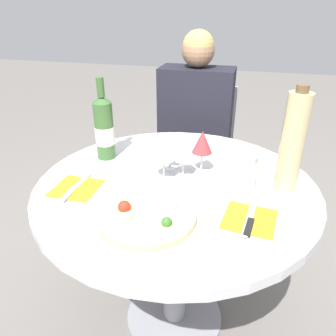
{
  "coord_description": "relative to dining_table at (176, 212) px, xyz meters",
  "views": [
    {
      "loc": [
        0.23,
        -0.99,
        1.29
      ],
      "look_at": [
        -0.01,
        -0.09,
        0.81
      ],
      "focal_mm": 35.0,
      "sensor_mm": 36.0,
      "label": 1
    }
  ],
  "objects": [
    {
      "name": "wine_glass_back_right",
      "position": [
        0.07,
        0.1,
        0.25
      ],
      "size": [
        0.07,
        0.07,
        0.16
      ],
      "color": "silver",
      "rests_on": "dining_table"
    },
    {
      "name": "sugar_shaker",
      "position": [
        0.24,
        -0.01,
        0.2
      ],
      "size": [
        0.06,
        0.06,
        0.14
      ],
      "color": "silver",
      "rests_on": "dining_table"
    },
    {
      "name": "place_setting_right",
      "position": [
        0.26,
        -0.17,
        0.13
      ],
      "size": [
        0.17,
        0.19,
        0.01
      ],
      "color": "yellow",
      "rests_on": "dining_table"
    },
    {
      "name": "wine_glass_center",
      "position": [
        0.01,
        0.06,
        0.23
      ],
      "size": [
        0.08,
        0.08,
        0.14
      ],
      "color": "silver",
      "rests_on": "dining_table"
    },
    {
      "name": "place_setting_left",
      "position": [
        -0.32,
        -0.13,
        0.13
      ],
      "size": [
        0.15,
        0.19,
        0.01
      ],
      "color": "yellow",
      "rests_on": "dining_table"
    },
    {
      "name": "pizza_large",
      "position": [
        -0.03,
        -0.24,
        0.14
      ],
      "size": [
        0.3,
        0.3,
        0.05
      ],
      "color": "#E5C17F",
      "rests_on": "dining_table"
    },
    {
      "name": "dining_table",
      "position": [
        0.0,
        0.0,
        0.0
      ],
      "size": [
        0.99,
        0.99,
        0.71
      ],
      "color": "gray",
      "rests_on": "ground_plane"
    },
    {
      "name": "ground_plane",
      "position": [
        0.0,
        0.0,
        -0.58
      ],
      "size": [
        12.0,
        12.0,
        0.0
      ],
      "primitive_type": "plane",
      "color": "slate",
      "rests_on": "ground"
    },
    {
      "name": "seated_diner",
      "position": [
        -0.07,
        0.68,
        -0.08
      ],
      "size": [
        0.4,
        0.41,
        1.17
      ],
      "rotation": [
        0.0,
        0.0,
        3.14
      ],
      "color": "black",
      "rests_on": "ground_plane"
    },
    {
      "name": "wine_glass_front_left",
      "position": [
        -0.05,
        0.02,
        0.24
      ],
      "size": [
        0.08,
        0.08,
        0.14
      ],
      "color": "silver",
      "rests_on": "dining_table"
    },
    {
      "name": "wine_glass_back_left",
      "position": [
        -0.05,
        0.1,
        0.24
      ],
      "size": [
        0.07,
        0.07,
        0.15
      ],
      "color": "silver",
      "rests_on": "dining_table"
    },
    {
      "name": "chair_behind_diner",
      "position": [
        -0.07,
        0.82,
        -0.17
      ],
      "size": [
        0.42,
        0.42,
        0.84
      ],
      "rotation": [
        0.0,
        0.0,
        3.14
      ],
      "color": "#ADADB2",
      "rests_on": "ground_plane"
    },
    {
      "name": "wine_bottle",
      "position": [
        -0.33,
        0.13,
        0.25
      ],
      "size": [
        0.08,
        0.08,
        0.33
      ],
      "color": "#38602D",
      "rests_on": "dining_table"
    },
    {
      "name": "tall_carafe",
      "position": [
        0.37,
        0.05,
        0.3
      ],
      "size": [
        0.08,
        0.08,
        0.36
      ],
      "color": "tan",
      "rests_on": "dining_table"
    }
  ]
}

